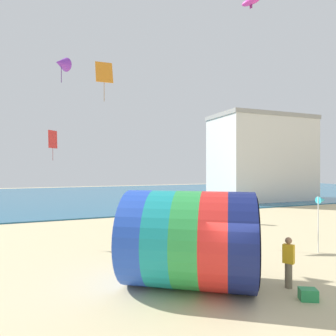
{
  "coord_description": "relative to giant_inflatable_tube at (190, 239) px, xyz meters",
  "views": [
    {
      "loc": [
        -5.53,
        -7.93,
        4.09
      ],
      "look_at": [
        -1.04,
        3.36,
        4.09
      ],
      "focal_mm": 32.0,
      "sensor_mm": 36.0,
      "label": 1
    }
  ],
  "objects": [
    {
      "name": "giant_inflatable_tube",
      "position": [
        0.0,
        0.0,
        0.0
      ],
      "size": [
        5.45,
        5.15,
        3.29
      ],
      "color": "blue",
      "rests_on": "ground"
    },
    {
      "name": "bystander_far_left",
      "position": [
        2.6,
        5.14,
        -0.72
      ],
      "size": [
        0.35,
        0.42,
        1.79
      ],
      "color": "#383D56",
      "rests_on": "ground"
    },
    {
      "name": "beach_flag",
      "position": [
        7.77,
        1.46,
        0.76
      ],
      "size": [
        0.47,
        0.36,
        2.71
      ],
      "color": "silver",
      "rests_on": "ground"
    },
    {
      "name": "ground_plane",
      "position": [
        1.02,
        -1.34,
        -1.65
      ],
      "size": [
        120.0,
        120.0,
        0.0
      ],
      "primitive_type": "plane",
      "color": "#CCBA8C"
    },
    {
      "name": "kite_magenta_parafoil",
      "position": [
        8.89,
        8.37,
        14.33
      ],
      "size": [
        1.12,
        1.53,
        0.74
      ],
      "color": "#D1339E"
    },
    {
      "name": "bystander_mid_beach",
      "position": [
        0.8,
        9.56,
        -0.78
      ],
      "size": [
        0.36,
        0.42,
        1.7
      ],
      "color": "black",
      "rests_on": "ground"
    },
    {
      "name": "kite_purple_delta",
      "position": [
        -3.95,
        6.47,
        7.63
      ],
      "size": [
        1.04,
        1.04,
        1.33
      ],
      "color": "purple"
    },
    {
      "name": "cooler_box",
      "position": [
        2.92,
        -2.31,
        -1.47
      ],
      "size": [
        0.63,
        0.56,
        0.36
      ],
      "primitive_type": "cube",
      "rotation": [
        0.0,
        0.0,
        2.66
      ],
      "color": "#268C4C",
      "rests_on": "ground"
    },
    {
      "name": "sea",
      "position": [
        1.02,
        35.25,
        -1.6
      ],
      "size": [
        120.0,
        40.0,
        0.1
      ],
      "primitive_type": "cube",
      "color": "#236084",
      "rests_on": "ground"
    },
    {
      "name": "bystander_near_water",
      "position": [
        9.07,
        8.77,
        -0.87
      ],
      "size": [
        0.41,
        0.41,
        1.54
      ],
      "color": "#726651",
      "rests_on": "ground"
    },
    {
      "name": "kite_orange_diamond",
      "position": [
        -1.35,
        9.38,
        8.35
      ],
      "size": [
        1.07,
        0.66,
        2.52
      ],
      "color": "orange"
    },
    {
      "name": "kite_handler",
      "position": [
        3.07,
        -1.33,
        -0.76
      ],
      "size": [
        0.37,
        0.42,
        1.73
      ],
      "color": "#726651",
      "rests_on": "ground"
    },
    {
      "name": "kite_red_diamond",
      "position": [
        -4.25,
        16.42,
        4.71
      ],
      "size": [
        0.71,
        0.78,
        2.41
      ],
      "color": "red"
    },
    {
      "name": "promenade_building",
      "position": [
        20.32,
        21.24,
        3.66
      ],
      "size": [
        12.46,
        6.76,
        10.59
      ],
      "color": "silver",
      "rests_on": "ground"
    }
  ]
}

